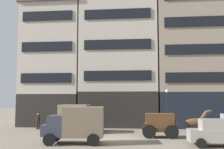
# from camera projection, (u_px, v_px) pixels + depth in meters

# --- Properties ---
(ground_plane) EXTENTS (120.00, 120.00, 0.00)m
(ground_plane) POSITION_uv_depth(u_px,v_px,m) (114.00, 138.00, 21.51)
(ground_plane) COLOR slate
(building_far_left) EXTENTS (7.44, 6.72, 14.90)m
(building_far_left) POSITION_uv_depth(u_px,v_px,m) (55.00, 64.00, 32.94)
(building_far_left) COLOR black
(building_far_left) RESTS_ON ground_plane
(building_center_left) EXTENTS (9.31, 6.72, 18.27)m
(building_center_left) POSITION_uv_depth(u_px,v_px,m) (119.00, 49.00, 32.27)
(building_center_left) COLOR black
(building_center_left) RESTS_ON ground_plane
(building_center_right) EXTENTS (8.04, 6.72, 16.50)m
(building_center_right) POSITION_uv_depth(u_px,v_px,m) (189.00, 55.00, 31.35)
(building_center_right) COLOR black
(building_center_right) RESTS_ON ground_plane
(cargo_wagon) EXTENTS (2.90, 1.50, 1.98)m
(cargo_wagon) POSITION_uv_depth(u_px,v_px,m) (160.00, 124.00, 21.96)
(cargo_wagon) COLOR #3D2819
(cargo_wagon) RESTS_ON ground_plane
(draft_horse) EXTENTS (2.34, 0.60, 2.30)m
(draft_horse) POSITION_uv_depth(u_px,v_px,m) (197.00, 122.00, 21.68)
(draft_horse) COLOR #513823
(draft_horse) RESTS_ON ground_plane
(delivery_truck_near) EXTENTS (4.47, 2.43, 2.62)m
(delivery_truck_near) POSITION_uv_depth(u_px,v_px,m) (81.00, 117.00, 25.33)
(delivery_truck_near) COLOR #333847
(delivery_truck_near) RESTS_ON ground_plane
(delivery_truck_far) EXTENTS (4.48, 2.45, 2.62)m
(delivery_truck_far) POSITION_uv_depth(u_px,v_px,m) (76.00, 124.00, 19.02)
(delivery_truck_far) COLOR #333847
(delivery_truck_far) RESTS_ON ground_plane
(sedan_dark) EXTENTS (3.72, 1.89, 1.83)m
(sedan_dark) POSITION_uv_depth(u_px,v_px,m) (216.00, 133.00, 17.88)
(sedan_dark) COLOR gray
(sedan_dark) RESTS_ON ground_plane
(pedestrian_officer) EXTENTS (0.44, 0.44, 1.79)m
(pedestrian_officer) POSITION_uv_depth(u_px,v_px,m) (38.00, 120.00, 27.74)
(pedestrian_officer) COLOR black
(pedestrian_officer) RESTS_ON ground_plane
(streetlamp_curbside) EXTENTS (0.32, 0.32, 4.12)m
(streetlamp_curbside) POSITION_uv_depth(u_px,v_px,m) (167.00, 104.00, 26.70)
(streetlamp_curbside) COLOR black
(streetlamp_curbside) RESTS_ON ground_plane
(fire_hydrant_curbside) EXTENTS (0.24, 0.24, 0.83)m
(fire_hydrant_curbside) POSITION_uv_depth(u_px,v_px,m) (146.00, 126.00, 26.73)
(fire_hydrant_curbside) COLOR maroon
(fire_hydrant_curbside) RESTS_ON ground_plane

